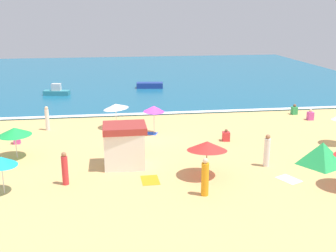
{
  "coord_description": "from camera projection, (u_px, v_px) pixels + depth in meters",
  "views": [
    {
      "loc": [
        -2.5,
        -27.28,
        8.63
      ],
      "look_at": [
        1.38,
        -0.22,
        0.8
      ],
      "focal_mm": 43.58,
      "sensor_mm": 36.0,
      "label": 1
    }
  ],
  "objects": [
    {
      "name": "beachgoer_5",
      "position": [
        205.0,
        178.0,
        19.43
      ],
      "size": [
        0.38,
        0.38,
        1.9
      ],
      "color": "orange",
      "rests_on": "ground_plane"
    },
    {
      "name": "beach_towel_1",
      "position": [
        150.0,
        180.0,
        21.38
      ],
      "size": [
        0.95,
        1.34,
        0.01
      ],
      "color": "orange",
      "rests_on": "ground_plane"
    },
    {
      "name": "beach_umbrella_6",
      "position": [
        154.0,
        109.0,
        28.83
      ],
      "size": [
        2.11,
        2.11,
        2.1
      ],
      "color": "silver",
      "rests_on": "ground_plane"
    },
    {
      "name": "beachgoer_6",
      "position": [
        65.0,
        169.0,
        20.66
      ],
      "size": [
        0.34,
        0.34,
        1.76
      ],
      "color": "red",
      "rests_on": "ground_plane"
    },
    {
      "name": "ocean_water",
      "position": [
        129.0,
        75.0,
        55.3
      ],
      "size": [
        60.0,
        44.0,
        0.1
      ],
      "primitive_type": "cube",
      "color": "#196084",
      "rests_on": "ground_plane"
    },
    {
      "name": "beach_umbrella_7",
      "position": [
        116.0,
        106.0,
        30.36
      ],
      "size": [
        2.06,
        2.04,
        1.97
      ],
      "color": "silver",
      "rests_on": "ground_plane"
    },
    {
      "name": "beachgoer_4",
      "position": [
        47.0,
        119.0,
        30.06
      ],
      "size": [
        0.31,
        0.31,
        1.81
      ],
      "color": "white",
      "rests_on": "ground_plane"
    },
    {
      "name": "beachgoer_8",
      "position": [
        17.0,
        138.0,
        27.14
      ],
      "size": [
        0.47,
        0.47,
        0.89
      ],
      "color": "#D84CA5",
      "rests_on": "ground_plane"
    },
    {
      "name": "beach_umbrella_5",
      "position": [
        14.0,
        131.0,
        24.2
      ],
      "size": [
        2.51,
        2.52,
        1.91
      ],
      "color": "silver",
      "rests_on": "ground_plane"
    },
    {
      "name": "lifeguard_cabana",
      "position": [
        125.0,
        145.0,
        23.01
      ],
      "size": [
        2.4,
        2.04,
        2.46
      ],
      "color": "white",
      "rests_on": "ground_plane"
    },
    {
      "name": "wave_breaker_foam",
      "position": [
        141.0,
        114.0,
        34.64
      ],
      "size": [
        57.0,
        0.7,
        0.01
      ],
      "primitive_type": "cube",
      "color": "white",
      "rests_on": "ocean_water"
    },
    {
      "name": "beachgoer_2",
      "position": [
        226.0,
        136.0,
        27.73
      ],
      "size": [
        0.53,
        0.53,
        0.83
      ],
      "color": "red",
      "rests_on": "ground_plane"
    },
    {
      "name": "small_boat_1",
      "position": [
        57.0,
        91.0,
        42.09
      ],
      "size": [
        2.76,
        1.39,
        1.2
      ],
      "color": "teal",
      "rests_on": "ocean_water"
    },
    {
      "name": "small_boat_0",
      "position": [
        150.0,
        85.0,
        45.97
      ],
      "size": [
        3.06,
        1.51,
        0.6
      ],
      "color": "navy",
      "rests_on": "ocean_water"
    },
    {
      "name": "beach_towel_2",
      "position": [
        289.0,
        179.0,
        21.49
      ],
      "size": [
        1.27,
        1.44,
        0.01
      ],
      "color": "white",
      "rests_on": "ground_plane"
    },
    {
      "name": "beach_umbrella_1",
      "position": [
        1.0,
        161.0,
        19.44
      ],
      "size": [
        1.95,
        1.93,
        1.95
      ],
      "color": "silver",
      "rests_on": "ground_plane"
    },
    {
      "name": "beachgoer_7",
      "position": [
        267.0,
        151.0,
        23.08
      ],
      "size": [
        0.47,
        0.47,
        1.89
      ],
      "color": "white",
      "rests_on": "ground_plane"
    },
    {
      "name": "beach_tent",
      "position": [
        322.0,
        154.0,
        23.23
      ],
      "size": [
        2.58,
        2.45,
        1.39
      ],
      "color": "green",
      "rests_on": "ground_plane"
    },
    {
      "name": "ground_plane",
      "position": [
        148.0,
        137.0,
        28.67
      ],
      "size": [
        60.0,
        60.0,
        0.0
      ],
      "primitive_type": "plane",
      "color": "#E5B26B"
    },
    {
      "name": "beach_umbrella_2",
      "position": [
        207.0,
        146.0,
        21.44
      ],
      "size": [
        2.53,
        2.56,
        2.06
      ],
      "color": "#4C3823",
      "rests_on": "ground_plane"
    },
    {
      "name": "beach_towel_3",
      "position": [
        146.0,
        133.0,
        29.51
      ],
      "size": [
        1.82,
        1.32,
        0.01
      ],
      "color": "blue",
      "rests_on": "ground_plane"
    },
    {
      "name": "beachgoer_3",
      "position": [
        294.0,
        110.0,
        34.74
      ],
      "size": [
        0.47,
        0.47,
        0.9
      ],
      "color": "green",
      "rests_on": "ground_plane"
    },
    {
      "name": "beachgoer_0",
      "position": [
        310.0,
        115.0,
        32.99
      ],
      "size": [
        0.46,
        0.46,
        0.9
      ],
      "color": "#D84CA5",
      "rests_on": "ground_plane"
    }
  ]
}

